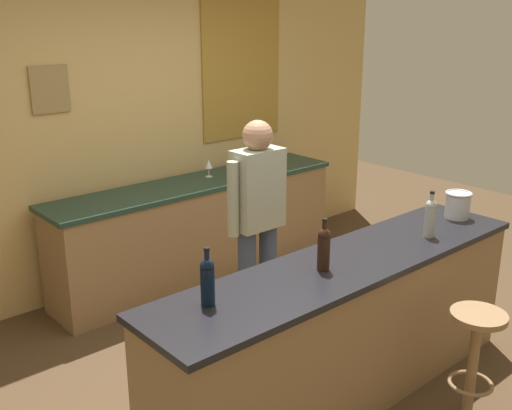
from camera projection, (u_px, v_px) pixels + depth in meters
ground_plane at (297, 368)px, 4.12m from camera, size 10.00×10.00×0.00m
back_wall at (133, 122)px, 5.15m from camera, size 6.00×0.09×2.80m
bar_counter at (344, 330)px, 3.69m from camera, size 2.70×0.60×0.92m
side_counter at (199, 230)px, 5.42m from camera, size 2.77×0.56×0.90m
bartender at (258, 217)px, 4.25m from camera, size 0.52×0.21×1.62m
bar_stool at (475, 347)px, 3.50m from camera, size 0.32×0.32×0.68m
wine_bottle_a at (207, 280)px, 2.97m from camera, size 0.07×0.07×0.31m
wine_bottle_b at (324, 247)px, 3.38m from camera, size 0.07×0.07×0.31m
wine_bottle_c at (430, 217)px, 3.89m from camera, size 0.07×0.07×0.31m
ice_bucket at (458, 204)px, 4.26m from camera, size 0.19×0.19×0.19m
wine_glass_a at (209, 165)px, 5.39m from camera, size 0.07×0.07×0.16m
wine_glass_b at (264, 158)px, 5.62m from camera, size 0.07×0.07×0.16m
coffee_mug at (267, 159)px, 5.88m from camera, size 0.12×0.08×0.09m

